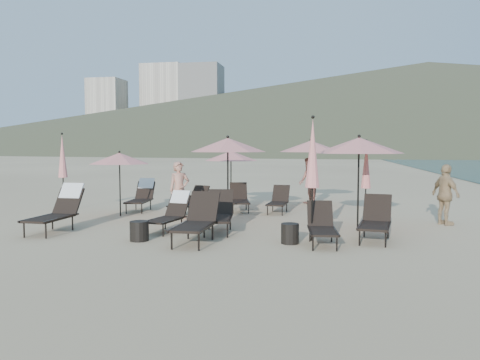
% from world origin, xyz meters
% --- Properties ---
extents(ground, '(800.00, 800.00, 0.00)m').
position_xyz_m(ground, '(0.00, 0.00, 0.00)').
color(ground, '#D6BA8C').
rests_on(ground, ground).
extents(volcanic_headland, '(690.00, 690.00, 55.00)m').
position_xyz_m(volcanic_headland, '(71.37, 302.62, 26.49)').
color(volcanic_headland, brown).
rests_on(volcanic_headland, ground).
extents(hotel_skyline, '(109.00, 82.00, 55.00)m').
position_xyz_m(hotel_skyline, '(-93.62, 271.21, 24.18)').
color(hotel_skyline, beige).
rests_on(hotel_skyline, ground).
extents(lounger_0, '(0.71, 1.87, 1.16)m').
position_xyz_m(lounger_0, '(-5.05, -0.01, 0.55)').
color(lounger_0, black).
rests_on(lounger_0, ground).
extents(lounger_1, '(0.81, 1.62, 0.97)m').
position_xyz_m(lounger_1, '(-2.31, 0.61, 0.46)').
color(lounger_1, black).
rests_on(lounger_1, ground).
extents(lounger_2, '(0.92, 1.82, 1.00)m').
position_xyz_m(lounger_2, '(-1.08, 0.70, 0.47)').
color(lounger_2, black).
rests_on(lounger_2, ground).
extents(lounger_3, '(0.72, 1.84, 1.06)m').
position_xyz_m(lounger_3, '(-1.26, -0.65, 0.50)').
color(lounger_3, black).
rests_on(lounger_3, ground).
extents(lounger_4, '(0.74, 1.58, 0.88)m').
position_xyz_m(lounger_4, '(1.48, -0.34, 0.41)').
color(lounger_4, black).
rests_on(lounger_4, ground).
extents(lounger_5, '(0.91, 1.78, 0.98)m').
position_xyz_m(lounger_5, '(2.67, 0.37, 0.46)').
color(lounger_5, black).
rests_on(lounger_5, ground).
extents(lounger_6, '(0.78, 1.72, 1.04)m').
position_xyz_m(lounger_6, '(-4.55, 4.07, 0.50)').
color(lounger_6, black).
rests_on(lounger_6, ground).
extents(lounger_7, '(1.05, 1.62, 0.87)m').
position_xyz_m(lounger_7, '(-2.65, 3.40, 0.41)').
color(lounger_7, black).
rests_on(lounger_7, ground).
extents(lounger_8, '(0.97, 1.66, 0.90)m').
position_xyz_m(lounger_8, '(-1.31, 4.54, 0.42)').
color(lounger_8, black).
rests_on(lounger_8, ground).
extents(lounger_9, '(0.64, 1.50, 0.85)m').
position_xyz_m(lounger_9, '(0.01, 4.41, 0.40)').
color(lounger_9, black).
rests_on(lounger_9, ground).
extents(umbrella_open_0, '(1.86, 1.86, 2.00)m').
position_xyz_m(umbrella_open_0, '(-4.64, 2.64, 1.77)').
color(umbrella_open_0, black).
rests_on(umbrella_open_0, ground).
extents(umbrella_open_1, '(2.28, 2.28, 2.46)m').
position_xyz_m(umbrella_open_1, '(-1.35, 2.96, 2.17)').
color(umbrella_open_1, black).
rests_on(umbrella_open_1, ground).
extents(umbrella_open_2, '(2.26, 2.26, 2.43)m').
position_xyz_m(umbrella_open_2, '(2.36, 1.84, 2.15)').
color(umbrella_open_2, black).
rests_on(umbrella_open_2, ground).
extents(umbrella_open_3, '(1.90, 1.90, 2.04)m').
position_xyz_m(umbrella_open_3, '(-1.81, 5.57, 1.80)').
color(umbrella_open_3, black).
rests_on(umbrella_open_3, ground).
extents(umbrella_open_4, '(2.25, 2.25, 2.42)m').
position_xyz_m(umbrella_open_4, '(0.93, 6.49, 2.14)').
color(umbrella_open_4, black).
rests_on(umbrella_open_4, ground).
extents(umbrella_closed_0, '(0.33, 0.33, 2.81)m').
position_xyz_m(umbrella_closed_0, '(1.25, -0.03, 1.96)').
color(umbrella_closed_0, black).
rests_on(umbrella_closed_0, ground).
extents(umbrella_closed_1, '(0.27, 0.27, 2.32)m').
position_xyz_m(umbrella_closed_1, '(2.60, 2.54, 1.61)').
color(umbrella_closed_1, black).
rests_on(umbrella_closed_1, ground).
extents(umbrella_closed_2, '(0.30, 0.30, 2.59)m').
position_xyz_m(umbrella_closed_2, '(-7.04, 3.45, 1.80)').
color(umbrella_closed_2, black).
rests_on(umbrella_closed_2, ground).
extents(side_table_0, '(0.43, 0.43, 0.45)m').
position_xyz_m(side_table_0, '(-2.56, -0.78, 0.22)').
color(side_table_0, black).
rests_on(side_table_0, ground).
extents(side_table_1, '(0.39, 0.39, 0.44)m').
position_xyz_m(side_table_1, '(0.79, -0.43, 0.22)').
color(side_table_1, black).
rests_on(side_table_1, ground).
extents(beachgoer_a, '(0.74, 0.69, 1.69)m').
position_xyz_m(beachgoer_a, '(-2.72, 2.55, 0.84)').
color(beachgoer_a, tan).
rests_on(beachgoer_a, ground).
extents(beachgoer_b, '(0.93, 1.04, 1.75)m').
position_xyz_m(beachgoer_b, '(0.88, 6.56, 0.88)').
color(beachgoer_b, '#8E5649').
rests_on(beachgoer_b, ground).
extents(beachgoer_c, '(0.81, 1.04, 1.65)m').
position_xyz_m(beachgoer_c, '(4.71, 2.85, 0.83)').
color(beachgoer_c, tan).
rests_on(beachgoer_c, ground).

